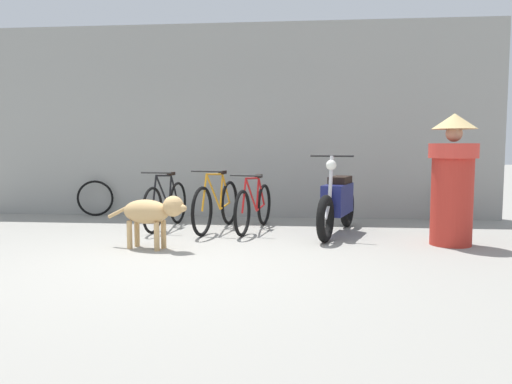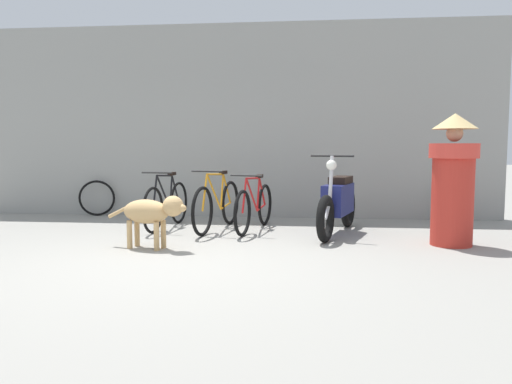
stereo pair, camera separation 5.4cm
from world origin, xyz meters
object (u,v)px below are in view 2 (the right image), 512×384
object	(u,v)px
spare_tire_left	(97,198)
person_in_robes	(453,178)
bicycle_2	(255,207)
bicycle_0	(167,204)
motorcycle	(338,203)
bicycle_1	(217,205)
spare_tire_right	(453,203)
stray_dog	(152,212)

from	to	relation	value
spare_tire_left	person_in_robes	bearing A→B (deg)	-20.66
bicycle_2	bicycle_0	bearing A→B (deg)	-81.31
bicycle_2	person_in_robes	size ratio (longest dim) A/B	1.03
bicycle_0	bicycle_2	size ratio (longest dim) A/B	0.97
motorcycle	spare_tire_left	xyz separation A→B (m)	(-4.14, 1.42, -0.13)
person_in_robes	bicycle_2	bearing A→B (deg)	7.57
bicycle_1	spare_tire_right	distance (m)	3.91
spare_tire_left	spare_tire_right	bearing A→B (deg)	0.03
bicycle_2	motorcycle	world-z (taller)	motorcycle
bicycle_1	person_in_robes	xyz separation A→B (m)	(3.11, -0.83, 0.47)
bicycle_0	person_in_robes	size ratio (longest dim) A/B	1.00
motorcycle	bicycle_0	bearing A→B (deg)	-79.25
bicycle_0	bicycle_1	distance (m)	0.79
bicycle_2	spare_tire_right	size ratio (longest dim) A/B	2.76
bicycle_1	spare_tire_right	size ratio (longest dim) A/B	2.89
bicycle_1	bicycle_2	xyz separation A→B (m)	(0.55, 0.02, -0.02)
bicycle_0	spare_tire_left	world-z (taller)	bicycle_0
person_in_robes	spare_tire_left	distance (m)	5.91
bicycle_0	spare_tire_right	bearing A→B (deg)	111.52
bicycle_2	spare_tire_right	bearing A→B (deg)	122.98
bicycle_0	person_in_robes	distance (m)	4.03
stray_dog	bicycle_0	bearing A→B (deg)	113.66
spare_tire_left	bicycle_0	bearing A→B (deg)	-35.83
bicycle_1	stray_dog	xyz separation A→B (m)	(-0.53, -1.44, 0.08)
motorcycle	spare_tire_right	distance (m)	2.42
spare_tire_right	bicycle_0	bearing A→B (deg)	-165.44
bicycle_2	stray_dog	xyz separation A→B (m)	(-1.08, -1.46, 0.10)
person_in_robes	bicycle_1	bearing A→B (deg)	10.95
bicycle_2	motorcycle	size ratio (longest dim) A/B	0.89
bicycle_1	stray_dog	size ratio (longest dim) A/B	1.65
spare_tire_left	spare_tire_right	world-z (taller)	spare_tire_left
motorcycle	stray_dog	world-z (taller)	motorcycle
bicycle_1	person_in_robes	bearing A→B (deg)	86.40
bicycle_0	spare_tire_left	bearing A→B (deg)	-118.87
stray_dog	spare_tire_right	distance (m)	5.01
bicycle_0	motorcycle	xyz separation A→B (m)	(2.53, -0.26, 0.09)
bicycle_2	spare_tire_left	distance (m)	3.19
bicycle_0	bicycle_1	bearing A→B (deg)	90.71
bicycle_1	bicycle_2	bearing A→B (deg)	103.25
bicycle_2	spare_tire_right	world-z (taller)	bicycle_2
person_in_robes	bicycle_0	bearing A→B (deg)	12.66
spare_tire_right	stray_dog	bearing A→B (deg)	-147.54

